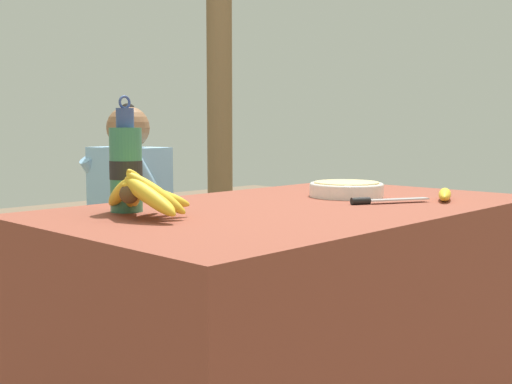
{
  "coord_description": "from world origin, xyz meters",
  "views": [
    {
      "loc": [
        -1.34,
        -1.14,
        0.93
      ],
      "look_at": [
        -0.11,
        0.05,
        0.76
      ],
      "focal_mm": 45.0,
      "sensor_mm": 36.0,
      "label": 1
    }
  ],
  "objects_px": {
    "banana_bunch_green": "(17,252)",
    "water_bottle": "(126,167)",
    "knife": "(379,200)",
    "support_post_far": "(219,73)",
    "banana_bunch_ripe": "(142,193)",
    "serving_bowl": "(346,188)",
    "loose_banana_front": "(445,194)",
    "seated_vendor": "(122,207)",
    "wooden_bench": "(107,267)"
  },
  "relations": [
    {
      "from": "banana_bunch_ripe",
      "to": "wooden_bench",
      "type": "distance_m",
      "value": 1.38
    },
    {
      "from": "seated_vendor",
      "to": "support_post_far",
      "type": "height_order",
      "value": "support_post_far"
    },
    {
      "from": "banana_bunch_ripe",
      "to": "knife",
      "type": "bearing_deg",
      "value": -20.75
    },
    {
      "from": "knife",
      "to": "support_post_far",
      "type": "relative_size",
      "value": 0.09
    },
    {
      "from": "banana_bunch_green",
      "to": "banana_bunch_ripe",
      "type": "bearing_deg",
      "value": -101.53
    },
    {
      "from": "seated_vendor",
      "to": "wooden_bench",
      "type": "bearing_deg",
      "value": -39.37
    },
    {
      "from": "banana_bunch_green",
      "to": "support_post_far",
      "type": "height_order",
      "value": "support_post_far"
    },
    {
      "from": "banana_bunch_ripe",
      "to": "support_post_far",
      "type": "relative_size",
      "value": 0.12
    },
    {
      "from": "wooden_bench",
      "to": "support_post_far",
      "type": "bearing_deg",
      "value": 21.44
    },
    {
      "from": "wooden_bench",
      "to": "serving_bowl",
      "type": "bearing_deg",
      "value": -85.84
    },
    {
      "from": "water_bottle",
      "to": "wooden_bench",
      "type": "height_order",
      "value": "water_bottle"
    },
    {
      "from": "wooden_bench",
      "to": "seated_vendor",
      "type": "distance_m",
      "value": 0.27
    },
    {
      "from": "banana_bunch_green",
      "to": "support_post_far",
      "type": "relative_size",
      "value": 0.1
    },
    {
      "from": "water_bottle",
      "to": "support_post_far",
      "type": "relative_size",
      "value": 0.12
    },
    {
      "from": "serving_bowl",
      "to": "water_bottle",
      "type": "xyz_separation_m",
      "value": [
        -0.67,
        0.19,
        0.09
      ]
    },
    {
      "from": "serving_bowl",
      "to": "loose_banana_front",
      "type": "xyz_separation_m",
      "value": [
        0.11,
        -0.27,
        -0.01
      ]
    },
    {
      "from": "banana_bunch_green",
      "to": "loose_banana_front",
      "type": "bearing_deg",
      "value": -67.94
    },
    {
      "from": "banana_bunch_ripe",
      "to": "loose_banana_front",
      "type": "xyz_separation_m",
      "value": [
        0.83,
        -0.33,
        -0.04
      ]
    },
    {
      "from": "serving_bowl",
      "to": "loose_banana_front",
      "type": "distance_m",
      "value": 0.29
    },
    {
      "from": "banana_bunch_green",
      "to": "seated_vendor",
      "type": "bearing_deg",
      "value": -5.29
    },
    {
      "from": "banana_bunch_green",
      "to": "support_post_far",
      "type": "bearing_deg",
      "value": 15.69
    },
    {
      "from": "water_bottle",
      "to": "banana_bunch_green",
      "type": "bearing_deg",
      "value": 79.48
    },
    {
      "from": "water_bottle",
      "to": "banana_bunch_ripe",
      "type": "bearing_deg",
      "value": -109.23
    },
    {
      "from": "knife",
      "to": "banana_bunch_green",
      "type": "height_order",
      "value": "knife"
    },
    {
      "from": "serving_bowl",
      "to": "water_bottle",
      "type": "bearing_deg",
      "value": 164.18
    },
    {
      "from": "water_bottle",
      "to": "loose_banana_front",
      "type": "distance_m",
      "value": 0.92
    },
    {
      "from": "loose_banana_front",
      "to": "seated_vendor",
      "type": "relative_size",
      "value": 0.18
    },
    {
      "from": "serving_bowl",
      "to": "banana_bunch_green",
      "type": "distance_m",
      "value": 1.33
    },
    {
      "from": "banana_bunch_ripe",
      "to": "wooden_bench",
      "type": "height_order",
      "value": "banana_bunch_ripe"
    },
    {
      "from": "loose_banana_front",
      "to": "water_bottle",
      "type": "bearing_deg",
      "value": 149.6
    },
    {
      "from": "wooden_bench",
      "to": "banana_bunch_green",
      "type": "height_order",
      "value": "banana_bunch_green"
    },
    {
      "from": "serving_bowl",
      "to": "support_post_far",
      "type": "bearing_deg",
      "value": 59.13
    },
    {
      "from": "loose_banana_front",
      "to": "serving_bowl",
      "type": "bearing_deg",
      "value": 112.47
    },
    {
      "from": "wooden_bench",
      "to": "water_bottle",
      "type": "bearing_deg",
      "value": -120.2
    },
    {
      "from": "serving_bowl",
      "to": "seated_vendor",
      "type": "relative_size",
      "value": 0.22
    },
    {
      "from": "loose_banana_front",
      "to": "banana_bunch_green",
      "type": "bearing_deg",
      "value": 112.06
    },
    {
      "from": "serving_bowl",
      "to": "banana_bunch_ripe",
      "type": "bearing_deg",
      "value": 175.07
    },
    {
      "from": "serving_bowl",
      "to": "banana_bunch_green",
      "type": "height_order",
      "value": "serving_bowl"
    },
    {
      "from": "serving_bowl",
      "to": "seated_vendor",
      "type": "bearing_deg",
      "value": 91.58
    },
    {
      "from": "seated_vendor",
      "to": "banana_bunch_ripe",
      "type": "bearing_deg",
      "value": 52.23
    },
    {
      "from": "water_bottle",
      "to": "support_post_far",
      "type": "xyz_separation_m",
      "value": [
        1.64,
        1.42,
        0.41
      ]
    },
    {
      "from": "water_bottle",
      "to": "banana_bunch_green",
      "type": "distance_m",
      "value": 1.1
    },
    {
      "from": "seated_vendor",
      "to": "banana_bunch_green",
      "type": "height_order",
      "value": "seated_vendor"
    },
    {
      "from": "water_bottle",
      "to": "knife",
      "type": "xyz_separation_m",
      "value": [
        0.59,
        -0.37,
        -0.1
      ]
    },
    {
      "from": "banana_bunch_green",
      "to": "water_bottle",
      "type": "bearing_deg",
      "value": -100.52
    },
    {
      "from": "banana_bunch_ripe",
      "to": "loose_banana_front",
      "type": "height_order",
      "value": "banana_bunch_ripe"
    },
    {
      "from": "banana_bunch_ripe",
      "to": "serving_bowl",
      "type": "relative_size",
      "value": 1.32
    },
    {
      "from": "loose_banana_front",
      "to": "banana_bunch_green",
      "type": "relative_size",
      "value": 0.72
    },
    {
      "from": "knife",
      "to": "water_bottle",
      "type": "bearing_deg",
      "value": 175.49
    },
    {
      "from": "water_bottle",
      "to": "wooden_bench",
      "type": "xyz_separation_m",
      "value": [
        0.59,
        1.01,
        -0.51
      ]
    }
  ]
}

